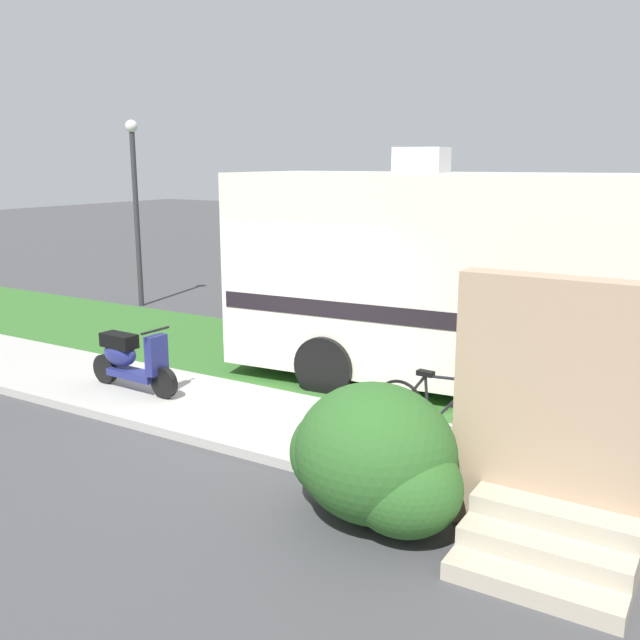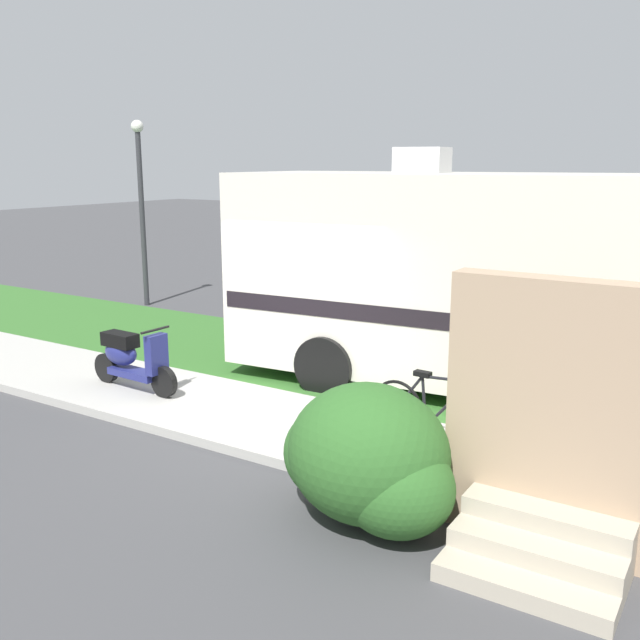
% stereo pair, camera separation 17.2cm
% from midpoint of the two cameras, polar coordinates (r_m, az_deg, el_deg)
% --- Properties ---
extents(ground_plane, '(80.00, 80.00, 0.00)m').
position_cam_midpoint_polar(ground_plane, '(10.34, -2.41, -6.13)').
color(ground_plane, '#424244').
extents(sidewalk, '(24.00, 2.00, 0.12)m').
position_cam_midpoint_polar(sidewalk, '(9.40, -6.49, -7.78)').
color(sidewalk, '#ADAAA3').
rests_on(sidewalk, ground).
extents(grass_strip, '(24.00, 3.40, 0.08)m').
position_cam_midpoint_polar(grass_strip, '(11.54, 1.71, -3.88)').
color(grass_strip, '#336628').
rests_on(grass_strip, ground).
extents(motorhome_rv, '(7.87, 3.08, 3.68)m').
position_cam_midpoint_polar(motorhome_rv, '(10.26, 14.18, 3.44)').
color(motorhome_rv, silver).
rests_on(motorhome_rv, ground).
extents(scooter, '(1.67, 0.50, 0.97)m').
position_cam_midpoint_polar(scooter, '(10.47, -15.63, -3.06)').
color(scooter, black).
rests_on(scooter, ground).
extents(bicycle, '(1.70, 0.52, 0.89)m').
position_cam_midpoint_polar(bicycle, '(8.33, 9.00, -7.39)').
color(bicycle, black).
rests_on(bicycle, ground).
extents(porch_steps, '(2.00, 1.26, 2.40)m').
position_cam_midpoint_polar(porch_steps, '(6.43, 18.48, -9.65)').
color(porch_steps, '#B2A893').
rests_on(porch_steps, ground).
extents(bush_by_porch, '(1.86, 1.39, 1.31)m').
position_cam_midpoint_polar(bush_by_porch, '(6.71, 3.60, -11.20)').
color(bush_by_porch, '#2D6026').
rests_on(bush_by_porch, ground).
extents(bottle_green, '(0.08, 0.08, 0.30)m').
position_cam_midpoint_polar(bottle_green, '(7.86, 14.77, -10.90)').
color(bottle_green, '#19722D').
rests_on(bottle_green, ground).
extents(street_lamp_post, '(0.28, 0.28, 4.25)m').
position_cam_midpoint_polar(street_lamp_post, '(16.91, -15.03, 9.74)').
color(street_lamp_post, '#333338').
rests_on(street_lamp_post, ground).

